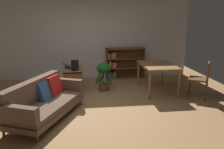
# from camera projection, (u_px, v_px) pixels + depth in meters

# --- Properties ---
(ground_plane) EXTENTS (8.16, 8.16, 0.00)m
(ground_plane) POSITION_uv_depth(u_px,v_px,m) (89.00, 108.00, 5.06)
(ground_plane) COLOR #A87A4C
(back_wall_panel) EXTENTS (6.80, 0.10, 2.70)m
(back_wall_panel) POSITION_uv_depth(u_px,v_px,m) (86.00, 37.00, 7.33)
(back_wall_panel) COLOR silver
(back_wall_panel) RESTS_ON ground_plane
(fabric_couch) EXTENTS (1.46, 2.02, 0.77)m
(fabric_couch) POSITION_uv_depth(u_px,v_px,m) (44.00, 100.00, 4.51)
(fabric_couch) COLOR brown
(fabric_couch) RESTS_ON ground_plane
(media_console) EXTENTS (0.46, 1.07, 0.64)m
(media_console) POSITION_uv_depth(u_px,v_px,m) (74.00, 79.00, 6.23)
(media_console) COLOR brown
(media_console) RESTS_ON ground_plane
(open_laptop) EXTENTS (0.47, 0.40, 0.11)m
(open_laptop) POSITION_uv_depth(u_px,v_px,m) (71.00, 66.00, 6.22)
(open_laptop) COLOR #333338
(open_laptop) RESTS_ON media_console
(desk_speaker) EXTENTS (0.20, 0.20, 0.26)m
(desk_speaker) POSITION_uv_depth(u_px,v_px,m) (75.00, 65.00, 5.83)
(desk_speaker) COLOR black
(desk_speaker) RESTS_ON media_console
(potted_floor_plant) EXTENTS (0.47, 0.44, 0.78)m
(potted_floor_plant) POSITION_uv_depth(u_px,v_px,m) (104.00, 74.00, 6.17)
(potted_floor_plant) COLOR brown
(potted_floor_plant) RESTS_ON ground_plane
(dining_table) EXTENTS (0.85, 1.27, 0.76)m
(dining_table) POSITION_uv_depth(u_px,v_px,m) (157.00, 67.00, 6.03)
(dining_table) COLOR olive
(dining_table) RESTS_ON ground_plane
(dining_chair_near) EXTENTS (0.62, 0.62, 0.92)m
(dining_chair_near) POSITION_uv_depth(u_px,v_px,m) (202.00, 77.00, 5.59)
(dining_chair_near) COLOR brown
(dining_chair_near) RESTS_ON ground_plane
(bookshelf) EXTENTS (1.27, 0.29, 1.00)m
(bookshelf) POSITION_uv_depth(u_px,v_px,m) (123.00, 63.00, 7.52)
(bookshelf) COLOR brown
(bookshelf) RESTS_ON ground_plane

